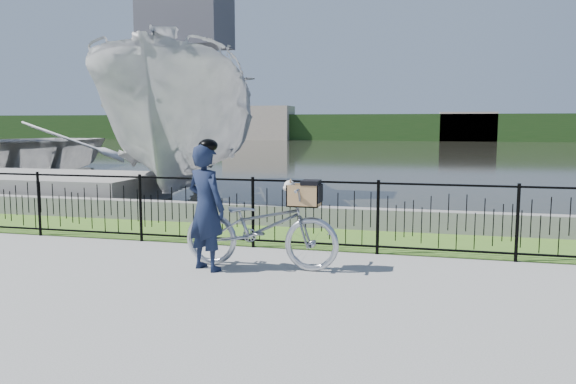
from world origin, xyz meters
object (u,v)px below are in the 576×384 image
(cyclist, at_px, (206,206))
(boat_far, at_px, (1,147))
(bicycle_rig, at_px, (261,226))
(boat_near, at_px, (188,123))

(cyclist, relative_size, boat_far, 0.18)
(bicycle_rig, distance_m, boat_near, 8.17)
(bicycle_rig, bearing_deg, boat_far, 140.69)
(boat_far, bearing_deg, cyclist, -41.38)
(bicycle_rig, xyz_separation_m, cyclist, (-0.70, -0.28, 0.30))
(bicycle_rig, relative_size, boat_near, 0.21)
(cyclist, distance_m, boat_far, 18.29)
(boat_near, bearing_deg, cyclist, -64.49)
(boat_far, bearing_deg, boat_near, -25.50)
(boat_near, relative_size, boat_far, 1.03)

